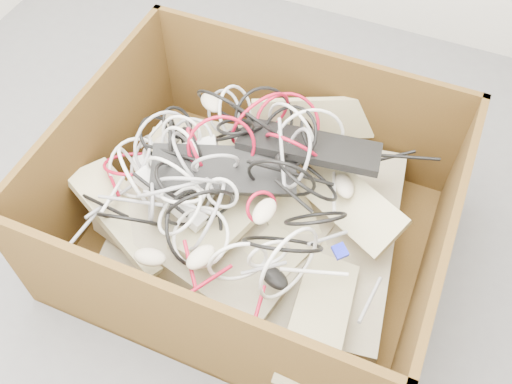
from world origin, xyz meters
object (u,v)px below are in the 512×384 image
at_px(power_strip_right, 170,199).
at_px(cardboard_box, 249,221).
at_px(vga_plug, 340,251).
at_px(power_strip_left, 176,155).

bearing_deg(power_strip_right, cardboard_box, 49.70).
height_order(power_strip_right, vga_plug, power_strip_right).
xyz_separation_m(cardboard_box, power_strip_right, (-0.22, -0.15, 0.21)).
bearing_deg(power_strip_left, power_strip_right, -98.82).
xyz_separation_m(power_strip_right, vga_plug, (0.57, 0.03, -0.01)).
distance_m(power_strip_left, power_strip_right, 0.18).
relative_size(cardboard_box, power_strip_right, 4.45).
bearing_deg(power_strip_left, cardboard_box, -35.38).
distance_m(cardboard_box, power_strip_right, 0.33).
bearing_deg(cardboard_box, power_strip_left, 174.99).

